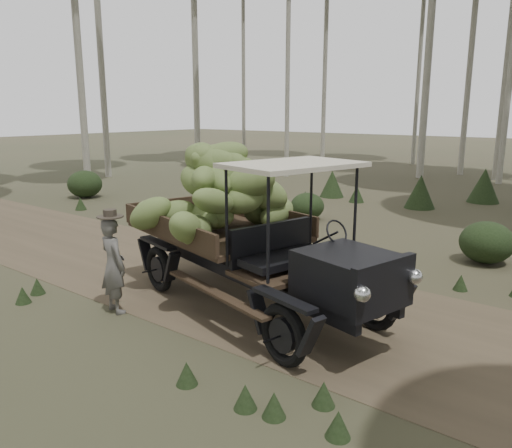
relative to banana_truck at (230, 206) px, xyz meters
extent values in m
plane|color=#473D2B|center=(0.77, 0.40, -1.67)|extent=(120.00, 120.00, 0.00)
cube|color=brown|center=(0.77, 0.40, -1.67)|extent=(70.00, 4.00, 0.01)
cube|color=black|center=(2.56, -0.62, -0.54)|extent=(1.36, 1.32, 0.62)
cube|color=black|center=(3.16, -0.77, -0.54)|extent=(0.39, 1.12, 0.70)
cube|color=black|center=(1.03, -0.22, -0.43)|extent=(0.48, 1.55, 0.62)
cube|color=#38281C|center=(-0.49, 0.17, -0.54)|extent=(3.56, 2.75, 0.09)
cube|color=#38281C|center=(-0.24, 1.15, -0.34)|extent=(3.07, 0.85, 0.36)
cube|color=#38281C|center=(-0.74, -0.81, -0.34)|extent=(3.07, 0.85, 0.36)
cube|color=#38281C|center=(-2.02, 0.57, -0.34)|extent=(0.57, 1.98, 0.36)
cube|color=beige|center=(1.50, -0.34, 0.83)|extent=(1.73, 2.18, 0.07)
cube|color=black|center=(0.76, 0.29, -0.97)|extent=(5.04, 1.40, 0.20)
cube|color=black|center=(0.55, -0.54, -0.97)|extent=(5.04, 1.40, 0.20)
torus|color=black|center=(2.57, 0.31, -1.24)|extent=(0.87, 0.36, 0.86)
torus|color=black|center=(2.12, -1.43, -1.24)|extent=(0.87, 0.36, 0.86)
torus|color=black|center=(-0.81, 1.18, -1.24)|extent=(0.87, 0.36, 0.86)
torus|color=black|center=(-1.26, -0.56, -1.24)|extent=(0.87, 0.36, 0.86)
sphere|color=beige|center=(3.37, -0.30, -0.49)|extent=(0.20, 0.20, 0.20)
sphere|color=beige|center=(3.12, -1.28, -0.49)|extent=(0.20, 0.20, 0.20)
ellipsoid|color=olive|center=(-1.58, -0.32, -0.32)|extent=(1.07, 0.82, 0.78)
ellipsoid|color=olive|center=(-1.25, 0.76, 0.11)|extent=(0.92, 0.77, 0.60)
ellipsoid|color=olive|center=(-0.39, 0.53, 0.46)|extent=(0.57, 0.86, 0.47)
ellipsoid|color=olive|center=(-0.29, 0.21, 0.72)|extent=(0.94, 0.59, 0.55)
ellipsoid|color=olive|center=(-0.10, 0.95, -0.28)|extent=(0.61, 1.10, 0.76)
ellipsoid|color=olive|center=(-0.40, 0.65, 0.06)|extent=(0.96, 0.60, 0.65)
ellipsoid|color=olive|center=(-0.29, -0.07, 0.45)|extent=(1.01, 0.63, 0.72)
ellipsoid|color=olive|center=(-0.63, 0.12, 0.70)|extent=(0.61, 1.04, 0.67)
ellipsoid|color=olive|center=(-0.93, -0.44, -0.19)|extent=(0.97, 0.92, 0.63)
ellipsoid|color=olive|center=(0.23, 0.63, 0.18)|extent=(1.19, 1.02, 0.84)
ellipsoid|color=olive|center=(0.19, 0.27, 0.39)|extent=(1.21, 1.03, 0.80)
ellipsoid|color=olive|center=(-0.54, 0.00, 0.74)|extent=(1.09, 0.69, 0.81)
ellipsoid|color=olive|center=(-0.38, -0.10, -0.20)|extent=(1.04, 0.62, 0.57)
ellipsoid|color=olive|center=(0.12, 0.18, 0.10)|extent=(0.86, 0.99, 0.60)
ellipsoid|color=olive|center=(-0.65, -0.12, 0.40)|extent=(0.86, 0.57, 0.74)
ellipsoid|color=olive|center=(-0.36, 0.21, 0.79)|extent=(1.11, 1.07, 0.72)
ellipsoid|color=olive|center=(0.36, 0.87, -0.22)|extent=(0.52, 0.95, 0.65)
ellipsoid|color=olive|center=(-0.40, 0.04, 0.10)|extent=(0.99, 1.02, 0.70)
ellipsoid|color=olive|center=(-0.37, -0.23, 0.46)|extent=(0.86, 0.96, 0.44)
ellipsoid|color=olive|center=(-0.35, 0.08, 0.71)|extent=(0.89, 0.75, 0.52)
ellipsoid|color=olive|center=(-0.41, -0.10, -0.25)|extent=(0.97, 0.94, 0.49)
ellipsoid|color=olive|center=(0.10, -0.54, 0.17)|extent=(0.46, 0.97, 0.65)
ellipsoid|color=olive|center=(-0.15, 0.21, 0.52)|extent=(0.99, 1.15, 0.80)
ellipsoid|color=olive|center=(-0.75, 0.08, 0.76)|extent=(1.15, 1.02, 0.74)
ellipsoid|color=olive|center=(-0.10, -0.76, -0.31)|extent=(1.01, 1.15, 0.71)
ellipsoid|color=olive|center=(-0.74, 0.54, 0.14)|extent=(0.93, 0.80, 0.57)
ellipsoid|color=olive|center=(-0.66, 0.16, 0.41)|extent=(0.79, 0.67, 0.61)
ellipsoid|color=olive|center=(-0.38, 0.22, 0.74)|extent=(1.11, 0.90, 0.67)
ellipsoid|color=olive|center=(-1.19, -0.75, -0.16)|extent=(1.10, 0.87, 0.85)
ellipsoid|color=olive|center=(0.00, -1.06, -0.18)|extent=(0.76, 1.02, 0.79)
imported|color=#5A5652|center=(-1.12, -1.64, -0.88)|extent=(0.64, 0.48, 1.59)
cylinder|color=#372F26|center=(-1.12, -1.64, -0.06)|extent=(0.49, 0.49, 0.02)
cylinder|color=#372F26|center=(-1.12, -1.64, -0.01)|extent=(0.25, 0.25, 0.13)
cylinder|color=#B2AD9E|center=(-5.85, 24.14, 7.29)|extent=(0.25, 0.25, 17.92)
cylinder|color=#B2AD9E|center=(-1.97, 20.58, 6.00)|extent=(0.28, 0.28, 15.33)
cylinder|color=#B2AD9E|center=(-11.76, 23.20, 7.94)|extent=(0.29, 0.29, 19.22)
cone|color=#233319|center=(-6.58, 3.94, -1.45)|extent=(0.40, 0.40, 0.45)
cone|color=#233319|center=(-3.87, 10.48, -1.16)|extent=(0.92, 0.92, 1.02)
cone|color=#233319|center=(-3.74, 8.36, -1.42)|extent=(0.45, 0.45, 0.50)
ellipsoid|color=#233319|center=(-2.42, 6.39, -1.25)|extent=(1.02, 1.02, 0.82)
cone|color=#233319|center=(-9.26, 3.02, -1.46)|extent=(0.38, 0.38, 0.43)
ellipsoid|color=#233319|center=(-6.19, 6.23, -1.36)|extent=(0.76, 0.76, 0.61)
ellipsoid|color=#233319|center=(-6.90, 10.22, -1.48)|extent=(0.46, 0.46, 0.37)
cone|color=#233319|center=(1.06, 12.81, -1.05)|extent=(1.12, 1.12, 1.24)
ellipsoid|color=#233319|center=(-11.25, 4.54, -1.14)|extent=(1.29, 1.29, 1.03)
cone|color=#233319|center=(-2.58, 10.01, -1.36)|extent=(0.56, 0.56, 0.62)
ellipsoid|color=#233319|center=(3.04, 4.99, -1.20)|extent=(1.14, 1.14, 0.91)
cone|color=#233319|center=(-0.37, 10.32, -1.10)|extent=(1.03, 1.03, 1.14)
cone|color=#233319|center=(2.68, -2.42, -1.52)|extent=(0.27, 0.27, 0.30)
cone|color=#233319|center=(3.12, 2.90, -1.52)|extent=(0.27, 0.27, 0.30)
cone|color=#233319|center=(3.00, -1.90, -1.52)|extent=(0.27, 0.27, 0.30)
cone|color=#233319|center=(-2.91, -2.02, -1.52)|extent=(0.27, 0.27, 0.30)
cone|color=#233319|center=(3.40, -2.30, -1.52)|extent=(0.27, 0.27, 0.30)
cone|color=#233319|center=(-1.87, 2.85, -1.52)|extent=(0.27, 0.27, 0.30)
cone|color=#233319|center=(2.34, -2.49, -1.52)|extent=(0.27, 0.27, 0.30)
cone|color=#233319|center=(0.84, 3.10, -1.52)|extent=(0.27, 0.27, 0.30)
cone|color=#233319|center=(1.46, -2.53, -1.52)|extent=(0.27, 0.27, 0.30)
cone|color=#233319|center=(-2.68, -2.41, -1.52)|extent=(0.27, 0.27, 0.30)
cone|color=#233319|center=(-2.26, 2.61, -1.52)|extent=(0.27, 0.27, 0.30)
camera|label=1|loc=(5.49, -6.36, 1.59)|focal=35.00mm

